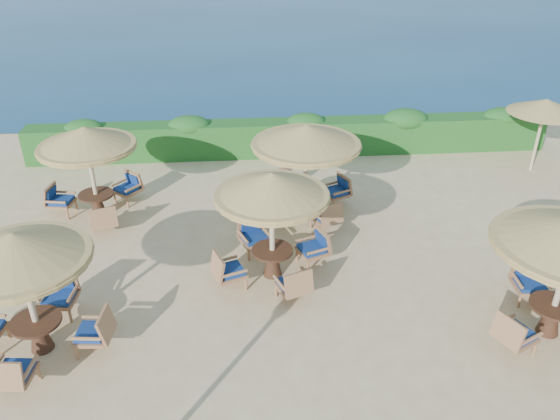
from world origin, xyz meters
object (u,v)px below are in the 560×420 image
object	(u,v)px
extra_parasol	(546,106)
cafe_set_4	(306,153)
cafe_set_1	(272,210)
cafe_set_3	(89,155)

from	to	relation	value
extra_parasol	cafe_set_4	xyz separation A→B (m)	(-7.86, -2.35, -0.30)
cafe_set_1	cafe_set_4	world-z (taller)	same
extra_parasol	cafe_set_1	distance (m)	10.40
cafe_set_1	cafe_set_4	xyz separation A→B (m)	(1.12, 2.89, 0.11)
cafe_set_1	cafe_set_3	xyz separation A→B (m)	(-4.67, 3.21, 0.10)
cafe_set_4	cafe_set_1	bearing A→B (deg)	-111.10
cafe_set_3	cafe_set_4	size ratio (longest dim) A/B	0.92
cafe_set_3	cafe_set_4	xyz separation A→B (m)	(5.78, -0.32, 0.00)
cafe_set_1	cafe_set_4	size ratio (longest dim) A/B	0.96
extra_parasol	cafe_set_3	bearing A→B (deg)	-171.53
extra_parasol	cafe_set_4	distance (m)	8.21
cafe_set_1	cafe_set_3	bearing A→B (deg)	145.45
extra_parasol	cafe_set_3	world-z (taller)	cafe_set_3
extra_parasol	cafe_set_3	size ratio (longest dim) A/B	0.88
extra_parasol	cafe_set_1	world-z (taller)	cafe_set_1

